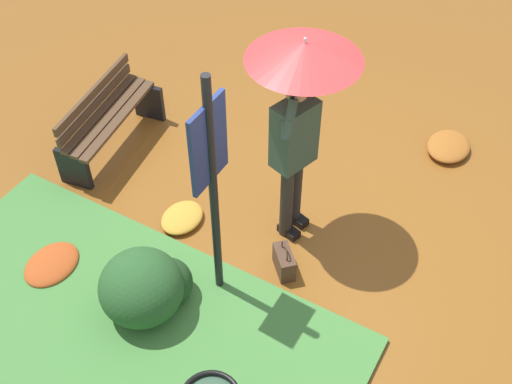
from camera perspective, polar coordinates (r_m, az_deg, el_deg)
name	(u,v)px	position (r m, az deg, el deg)	size (l,w,h in m)	color
ground_plane	(296,231)	(6.25, 3.55, -3.50)	(18.00, 18.00, 0.00)	brown
person_with_umbrella	(300,94)	(5.29, 3.91, 8.72)	(0.96, 0.96, 2.04)	#2D2823
info_sign_post	(211,170)	(4.75, -4.03, 1.93)	(0.44, 0.07, 2.30)	black
handbag	(284,261)	(5.85, 2.51, -6.18)	(0.31, 0.31, 0.37)	#4C3323
park_bench	(108,119)	(7.02, -13.05, 6.36)	(1.40, 0.57, 0.75)	black
shrub_cluster	(147,286)	(5.54, -9.70, -8.28)	(0.79, 0.72, 0.65)	#285628
leaf_pile_near_person	(52,264)	(6.20, -17.70, -6.15)	(0.55, 0.44, 0.12)	#B74C1E
leaf_pile_by_bench	(182,218)	(6.33, -6.59, -2.27)	(0.47, 0.38, 0.10)	gold
leaf_pile_far_path	(449,146)	(7.33, 16.75, 3.92)	(0.57, 0.45, 0.12)	#A86023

